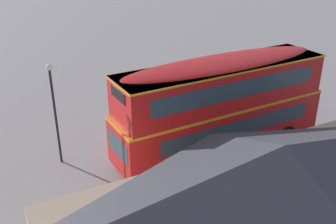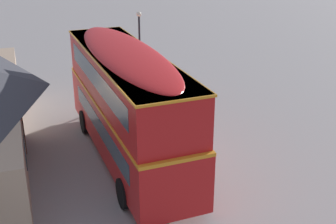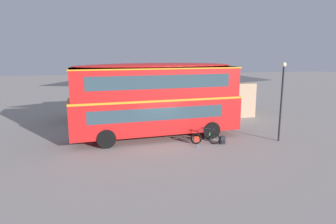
{
  "view_description": "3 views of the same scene",
  "coord_description": "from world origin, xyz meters",
  "px_view_note": "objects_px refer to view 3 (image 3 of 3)",
  "views": [
    {
      "loc": [
        9.29,
        14.91,
        10.01
      ],
      "look_at": [
        1.96,
        -1.17,
        1.79
      ],
      "focal_mm": 41.74,
      "sensor_mm": 36.0,
      "label": 1
    },
    {
      "loc": [
        -16.35,
        3.75,
        9.04
      ],
      "look_at": [
        0.34,
        -1.24,
        1.79
      ],
      "focal_mm": 47.29,
      "sensor_mm": 36.0,
      "label": 2
    },
    {
      "loc": [
        -3.21,
        -17.81,
        5.4
      ],
      "look_at": [
        0.62,
        0.05,
        1.78
      ],
      "focal_mm": 32.0,
      "sensor_mm": 36.0,
      "label": 3
    }
  ],
  "objects_px": {
    "touring_bicycle": "(204,138)",
    "street_lamp": "(282,93)",
    "double_decker_bus": "(156,97)",
    "backpack_on_ground": "(222,140)",
    "water_bottle_blue_sports": "(198,146)"
  },
  "relations": [
    {
      "from": "touring_bicycle",
      "to": "backpack_on_ground",
      "type": "xyz_separation_m",
      "value": [
        1.09,
        -0.17,
        -0.11
      ]
    },
    {
      "from": "double_decker_bus",
      "to": "touring_bicycle",
      "type": "relative_size",
      "value": 6.24
    },
    {
      "from": "double_decker_bus",
      "to": "street_lamp",
      "type": "xyz_separation_m",
      "value": [
        7.33,
        -2.26,
        0.34
      ]
    },
    {
      "from": "backpack_on_ground",
      "to": "street_lamp",
      "type": "bearing_deg",
      "value": -1.82
    },
    {
      "from": "touring_bicycle",
      "to": "street_lamp",
      "type": "distance_m",
      "value": 5.45
    },
    {
      "from": "double_decker_bus",
      "to": "water_bottle_blue_sports",
      "type": "distance_m",
      "value": 4.06
    },
    {
      "from": "double_decker_bus",
      "to": "backpack_on_ground",
      "type": "bearing_deg",
      "value": -30.48
    },
    {
      "from": "double_decker_bus",
      "to": "street_lamp",
      "type": "distance_m",
      "value": 7.68
    },
    {
      "from": "touring_bicycle",
      "to": "water_bottle_blue_sports",
      "type": "bearing_deg",
      "value": -138.15
    },
    {
      "from": "touring_bicycle",
      "to": "street_lamp",
      "type": "xyz_separation_m",
      "value": [
        4.78,
        -0.29,
        2.61
      ]
    },
    {
      "from": "backpack_on_ground",
      "to": "double_decker_bus",
      "type": "bearing_deg",
      "value": 149.52
    },
    {
      "from": "street_lamp",
      "to": "touring_bicycle",
      "type": "bearing_deg",
      "value": 176.52
    },
    {
      "from": "touring_bicycle",
      "to": "street_lamp",
      "type": "height_order",
      "value": "street_lamp"
    },
    {
      "from": "street_lamp",
      "to": "water_bottle_blue_sports",
      "type": "bearing_deg",
      "value": -177.61
    },
    {
      "from": "touring_bicycle",
      "to": "water_bottle_blue_sports",
      "type": "height_order",
      "value": "touring_bicycle"
    }
  ]
}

